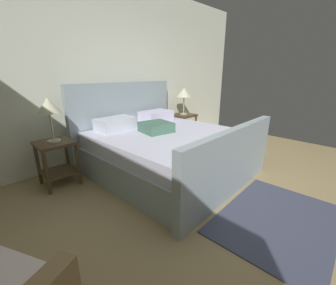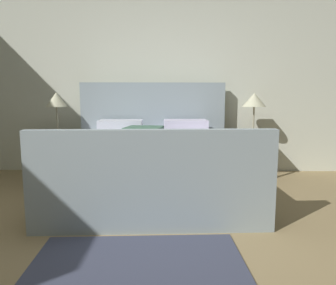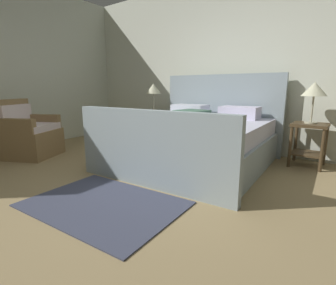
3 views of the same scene
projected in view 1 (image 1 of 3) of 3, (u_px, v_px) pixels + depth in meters
ground_plane at (261, 213)px, 2.33m from camera, size 6.32×5.29×0.02m
wall_back at (118, 73)px, 3.73m from camera, size 6.44×0.12×2.89m
bed at (166, 148)px, 3.23m from camera, size 2.12×2.23×1.29m
nightstand_right at (183, 123)px, 4.66m from camera, size 0.44×0.44×0.60m
table_lamp_right at (184, 93)px, 4.46m from camera, size 0.32×0.32×0.55m
nightstand_left at (57, 156)px, 2.81m from camera, size 0.44×0.44×0.60m
table_lamp_left at (48, 107)px, 2.61m from camera, size 0.28×0.28×0.56m
area_rug at (278, 219)px, 2.20m from camera, size 1.48×1.08×0.01m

